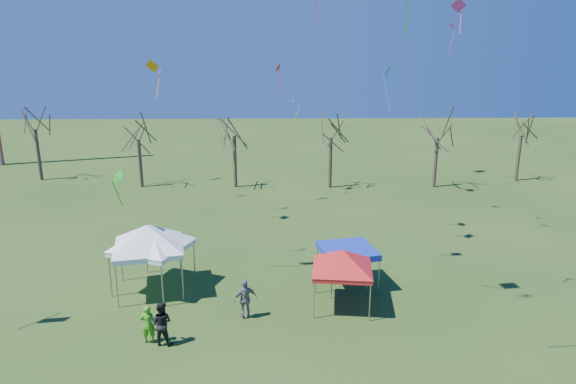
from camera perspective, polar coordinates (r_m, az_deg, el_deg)
name	(u,v)px	position (r m, az deg, el deg)	size (l,w,h in m)	color
ground	(248,332)	(23.34, -4.44, -15.27)	(140.00, 140.00, 0.00)	#264215
tree_0	(32,111)	(52.55, -26.52, 8.10)	(3.83, 3.83, 8.44)	#3D2D21
tree_1	(137,122)	(46.63, -16.45, 7.47)	(3.42, 3.42, 7.54)	#3D2D21
tree_2	(234,116)	(44.86, -6.06, 8.36)	(3.71, 3.71, 8.18)	#3D2D21
tree_3	(331,119)	(44.67, 4.82, 8.08)	(3.59, 3.59, 7.91)	#3D2D21
tree_4	(439,119)	(46.55, 16.42, 7.79)	(3.58, 3.58, 7.89)	#3D2D21
tree_5	(523,119)	(51.60, 24.66, 7.36)	(3.39, 3.39, 7.46)	#3D2D21
tent_white_west	(151,229)	(26.64, -15.01, -4.02)	(4.24, 4.24, 4.02)	gray
tent_white_mid	(147,230)	(26.47, -15.36, -4.04)	(4.53, 4.53, 4.09)	gray
tent_red	(343,254)	(24.26, 6.10, -6.85)	(3.80, 3.80, 3.38)	gray
tent_blue	(348,251)	(26.74, 6.64, -6.51)	(3.16, 3.16, 2.09)	gray
person_dark	(162,323)	(22.64, -13.88, -13.97)	(0.93, 0.73, 1.92)	black
person_grey	(245,299)	(24.01, -4.76, -11.75)	(1.10, 0.46, 1.89)	slate
person_green	(148,324)	(22.94, -15.29, -13.97)	(0.62, 0.41, 1.70)	green
kite_19	(278,68)	(41.73, -1.11, 13.58)	(0.74, 0.93, 2.25)	red
kite_1	(117,178)	(26.08, -18.42, 1.53)	(0.94, 0.99, 1.94)	#179416
kite_22	(294,104)	(41.23, 0.70, 9.79)	(0.91, 0.87, 2.86)	yellow
kite_17	(387,72)	(30.33, 10.96, 12.97)	(0.77, 0.99, 2.73)	#157FE3
kite_25	(459,6)	(23.81, 18.44, 18.98)	(0.72, 0.53, 1.45)	#DB309C
kite_13	(153,66)	(40.66, -14.81, 13.36)	(1.30, 1.02, 2.95)	orange
kite_12	(453,26)	(45.46, 17.82, 17.12)	(0.53, 0.82, 2.51)	#FE3874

